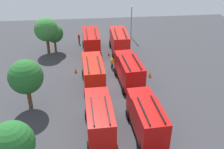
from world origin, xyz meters
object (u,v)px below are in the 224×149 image
traffic_cone_1 (76,71)px  lamppost (131,19)px  fire_truck_2 (119,40)px  fire_truck_4 (93,72)px  firefighter_3 (79,38)px  traffic_cone_0 (109,54)px  tree_0 (12,144)px  tree_2 (46,30)px  firefighter_1 (96,62)px  fire_truck_5 (91,41)px  fire_truck_0 (146,117)px  tree_1 (26,77)px  fire_truck_3 (99,117)px  firefighter_2 (112,63)px  traffic_cone_2 (150,75)px  tree_3 (54,34)px  firefighter_0 (165,122)px  fire_truck_1 (129,70)px

traffic_cone_1 → lamppost: lamppost is taller
fire_truck_2 → fire_truck_4: (-10.11, 4.66, 0.00)m
firefighter_3 → traffic_cone_0: (-5.67, -4.75, -0.65)m
fire_truck_4 → tree_0: (-13.96, 6.88, 1.64)m
tree_0 → traffic_cone_0: 25.32m
tree_2 → firefighter_1: bearing=-129.6°
fire_truck_4 → fire_truck_5: 10.44m
firefighter_1 → fire_truck_0: bearing=82.2°
fire_truck_2 → tree_1: tree_1 is taller
tree_0 → tree_2: size_ratio=0.96×
tree_0 → traffic_cone_1: (17.94, -4.46, -3.46)m
firefighter_1 → firefighter_3: size_ratio=1.04×
fire_truck_3 → traffic_cone_1: size_ratio=10.78×
traffic_cone_1 → fire_truck_4: bearing=-148.8°
fire_truck_5 → lamppost: lamppost is taller
fire_truck_4 → firefighter_2: 5.75m
tree_2 → traffic_cone_2: (-9.75, -14.83, -3.60)m
fire_truck_5 → tree_3: tree_3 is taller
firefighter_3 → firefighter_0: bearing=-90.0°
firefighter_3 → traffic_cone_0: firefighter_3 is taller
tree_3 → traffic_cone_1: 8.95m
fire_truck_1 → traffic_cone_1: bearing=56.3°
traffic_cone_1 → firefighter_3: bearing=-2.6°
fire_truck_2 → fire_truck_1: bearing=-180.0°
fire_truck_0 → fire_truck_2: (19.80, 0.17, 0.00)m
firefighter_1 → firefighter_3: firefighter_1 is taller
traffic_cone_2 → tree_0: bearing=136.6°
fire_truck_4 → tree_1: (-3.81, 7.50, 1.88)m
fire_truck_1 → fire_truck_4: 4.65m
fire_truck_1 → traffic_cone_1: (3.87, 7.06, -1.82)m
fire_truck_3 → traffic_cone_1: 13.64m
fire_truck_5 → tree_2: size_ratio=1.23×
tree_3 → traffic_cone_0: size_ratio=8.05×
firefighter_0 → tree_0: (-4.71, 13.86, 2.88)m
fire_truck_5 → firefighter_2: (-5.66, -2.82, -1.26)m
firefighter_2 → tree_0: size_ratio=0.29×
fire_truck_4 → traffic_cone_0: size_ratio=12.71×
fire_truck_0 → firefighter_2: 14.65m
firefighter_1 → fire_truck_2: bearing=-152.7°
firefighter_0 → traffic_cone_2: 10.99m
tree_1 → tree_3: tree_1 is taller
fire_truck_2 → traffic_cone_0: bearing=117.5°
firefighter_0 → fire_truck_3: bearing=92.1°
firefighter_2 → lamppost: bearing=136.0°
fire_truck_5 → firefighter_1: size_ratio=4.17×
firefighter_3 → fire_truck_0: bearing=-94.9°
tree_3 → fire_truck_0: bearing=-153.7°
fire_truck_2 → tree_3: 10.63m
fire_truck_4 → firefighter_3: bearing=5.1°
fire_truck_0 → firefighter_0: 2.53m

